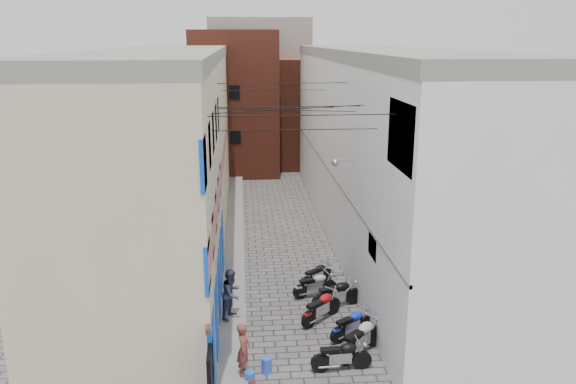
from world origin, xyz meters
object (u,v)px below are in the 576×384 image
object	(u,v)px
motorcycle_a	(342,354)
motorcycle_b	(361,337)
motorcycle_c	(352,323)
water_jug_near	(250,379)
person_b	(232,294)
motorcycle_e	(337,293)
motorcycle_f	(315,284)
motorcycle_g	(317,274)
motorcycle_d	(321,306)
water_jug_far	(267,365)
person_a	(244,349)

from	to	relation	value
motorcycle_a	motorcycle_b	distance (m)	1.09
motorcycle_c	water_jug_near	bearing A→B (deg)	-86.68
motorcycle_b	person_b	xyz separation A→B (m)	(-3.97, 2.32, 0.50)
motorcycle_b	water_jug_near	world-z (taller)	motorcycle_b
motorcycle_a	motorcycle_e	size ratio (longest dim) A/B	0.92
motorcycle_c	motorcycle_f	distance (m)	3.20
motorcycle_g	motorcycle_e	bearing A→B (deg)	-24.15
motorcycle_d	motorcycle_e	bearing A→B (deg)	101.16
motorcycle_g	water_jug_far	distance (m)	6.30
motorcycle_e	person_a	xyz separation A→B (m)	(-3.40, -4.29, 0.45)
motorcycle_c	water_jug_near	distance (m)	4.17
water_jug_near	water_jug_far	bearing A→B (deg)	51.77
motorcycle_e	water_jug_near	xyz separation A→B (m)	(-3.25, -4.55, -0.34)
water_jug_near	water_jug_far	xyz separation A→B (m)	(0.51, 0.64, 0.01)
motorcycle_f	water_jug_far	xyz separation A→B (m)	(-2.07, -4.88, -0.28)
water_jug_far	motorcycle_b	bearing A→B (deg)	13.59
motorcycle_g	motorcycle_b	bearing A→B (deg)	-30.17
motorcycle_a	person_a	xyz separation A→B (m)	(-2.85, -0.30, 0.50)
motorcycle_d	water_jug_near	bearing A→B (deg)	-77.34
motorcycle_d	motorcycle_g	world-z (taller)	motorcycle_d
motorcycle_b	person_b	distance (m)	4.62
motorcycle_g	water_jug_far	size ratio (longest dim) A/B	3.56
motorcycle_b	person_a	world-z (taller)	person_a
motorcycle_a	motorcycle_b	world-z (taller)	motorcycle_b
motorcycle_d	person_b	distance (m)	3.12
motorcycle_a	water_jug_far	bearing A→B (deg)	-94.90
water_jug_near	person_b	bearing A→B (deg)	98.05
person_a	water_jug_far	distance (m)	1.09
motorcycle_g	water_jug_near	xyz separation A→B (m)	(-2.79, -6.51, -0.26)
motorcycle_a	motorcycle_b	size ratio (longest dim) A/B	0.86
motorcycle_d	motorcycle_f	xyz separation A→B (m)	(0.03, 1.92, -0.05)
motorcycle_a	person_b	size ratio (longest dim) A/B	1.05
motorcycle_c	motorcycle_a	bearing A→B (deg)	-52.34
motorcycle_f	motorcycle_d	bearing A→B (deg)	-17.12
motorcycle_b	motorcycle_f	world-z (taller)	motorcycle_b
motorcycle_f	motorcycle_b	bearing A→B (deg)	-4.39
motorcycle_g	water_jug_near	world-z (taller)	motorcycle_g
motorcycle_f	motorcycle_e	bearing A→B (deg)	18.46
motorcycle_f	person_a	bearing A→B (deg)	-43.61
motorcycle_b	motorcycle_f	size ratio (longest dim) A/B	1.19
person_b	water_jug_far	distance (m)	3.32
motorcycle_e	motorcycle_b	bearing A→B (deg)	-13.98
motorcycle_d	person_a	world-z (taller)	person_a
motorcycle_a	motorcycle_d	size ratio (longest dim) A/B	0.93
person_a	motorcycle_c	bearing A→B (deg)	-46.79
motorcycle_a	motorcycle_e	bearing A→B (deg)	169.19
motorcycle_a	motorcycle_d	bearing A→B (deg)	179.97
motorcycle_e	motorcycle_c	bearing A→B (deg)	-14.13
motorcycle_a	water_jug_far	size ratio (longest dim) A/B	3.84
motorcycle_f	person_a	size ratio (longest dim) A/B	1.15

